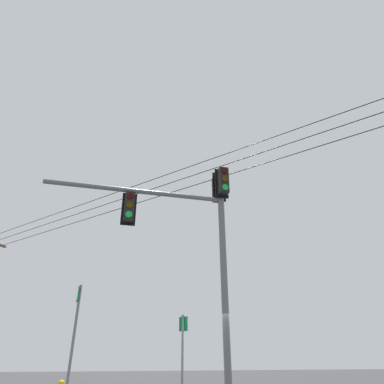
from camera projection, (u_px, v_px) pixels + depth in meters
signal_mast_assembly at (195, 226)px, 10.40m from camera, size 5.65×0.97×7.08m
route_sign_primary at (183, 352)px, 9.98m from camera, size 0.24×0.21×2.58m
route_sign_secondary at (73, 338)px, 8.33m from camera, size 0.12×0.31×3.12m
overhead_wire_span at (262, 153)px, 10.73m from camera, size 23.77×25.00×1.24m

